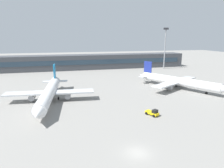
{
  "coord_description": "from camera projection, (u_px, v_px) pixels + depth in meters",
  "views": [
    {
      "loc": [
        -11.89,
        -29.35,
        20.02
      ],
      "look_at": [
        5.26,
        40.0,
        3.0
      ],
      "focal_mm": 31.87,
      "sensor_mm": 36.0,
      "label": 1
    }
  ],
  "objects": [
    {
      "name": "ground_plane",
      "position": [
        98.0,
        93.0,
        72.91
      ],
      "size": [
        400.0,
        400.0,
        0.0
      ],
      "primitive_type": "plane",
      "color": "gray"
    },
    {
      "name": "terminal_building",
      "position": [
        82.0,
        62.0,
        125.78
      ],
      "size": [
        134.08,
        12.13,
        9.0
      ],
      "color": "#3F4247",
      "rests_on": "ground_plane"
    },
    {
      "name": "airplane_near",
      "position": [
        49.0,
        93.0,
        61.91
      ],
      "size": [
        27.89,
        39.87,
        9.85
      ],
      "color": "white",
      "rests_on": "ground_plane"
    },
    {
      "name": "airplane_mid",
      "position": [
        178.0,
        82.0,
        77.92
      ],
      "size": [
        25.29,
        34.76,
        9.52
      ],
      "color": "white",
      "rests_on": "ground_plane"
    },
    {
      "name": "baggage_tug_yellow",
      "position": [
        153.0,
        113.0,
        51.69
      ],
      "size": [
        3.02,
        3.89,
        1.75
      ],
      "color": "yellow",
      "rests_on": "ground_plane"
    },
    {
      "name": "floodlight_tower_west",
      "position": [
        165.0,
        45.0,
        123.88
      ],
      "size": [
        3.2,
        0.8,
        25.46
      ],
      "color": "gray",
      "rests_on": "ground_plane"
    }
  ]
}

